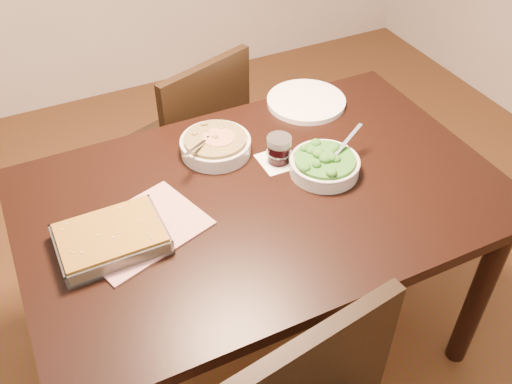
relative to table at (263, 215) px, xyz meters
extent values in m
plane|color=#4E3416|center=(0.00, 0.00, -0.65)|extent=(4.00, 4.00, 0.00)
cube|color=black|center=(0.00, 0.00, 0.08)|extent=(1.40, 0.90, 0.04)
cube|color=black|center=(0.00, 0.00, 0.01)|extent=(1.26, 0.76, 0.08)
cylinder|color=black|center=(0.62, -0.37, -0.30)|extent=(0.07, 0.07, 0.71)
cylinder|color=black|center=(-0.62, 0.37, -0.30)|extent=(0.07, 0.07, 0.71)
cylinder|color=black|center=(0.62, 0.37, -0.30)|extent=(0.07, 0.07, 0.71)
cube|color=#A02D36|center=(-0.37, 0.00, 0.10)|extent=(0.39, 0.33, 0.01)
cube|color=white|center=(0.11, 0.11, 0.10)|extent=(0.12, 0.12, 0.00)
cylinder|color=silver|center=(-0.05, 0.24, 0.12)|extent=(0.22, 0.22, 0.04)
torus|color=silver|center=(-0.05, 0.24, 0.14)|extent=(0.23, 0.23, 0.01)
cylinder|color=#32200D|center=(-0.05, 0.24, 0.15)|extent=(0.20, 0.20, 0.02)
cube|color=silver|center=(-0.10, 0.19, 0.16)|extent=(0.11, 0.10, 0.04)
cylinder|color=maroon|center=(-0.04, 0.23, 0.15)|extent=(0.10, 0.10, 0.00)
cylinder|color=silver|center=(0.21, 0.00, 0.12)|extent=(0.21, 0.21, 0.04)
torus|color=silver|center=(0.21, 0.00, 0.14)|extent=(0.21, 0.21, 0.01)
cylinder|color=#164D12|center=(0.21, 0.00, 0.14)|extent=(0.19, 0.19, 0.02)
cube|color=silver|center=(0.27, 0.03, 0.16)|extent=(0.13, 0.07, 0.04)
cube|color=silver|center=(-0.45, -0.02, 0.10)|extent=(0.28, 0.21, 0.01)
cube|color=#5B310D|center=(-0.45, -0.02, 0.12)|extent=(0.26, 0.19, 0.04)
cube|color=silver|center=(-0.45, 0.08, 0.12)|extent=(0.28, 0.01, 0.04)
cube|color=silver|center=(-0.45, -0.12, 0.12)|extent=(0.28, 0.01, 0.04)
cube|color=silver|center=(-0.32, -0.02, 0.12)|extent=(0.01, 0.21, 0.04)
cube|color=silver|center=(-0.59, -0.02, 0.12)|extent=(0.01, 0.21, 0.04)
cylinder|color=black|center=(0.11, 0.11, 0.13)|extent=(0.07, 0.07, 0.06)
cylinder|color=silver|center=(0.11, 0.11, 0.17)|extent=(0.08, 0.08, 0.02)
cylinder|color=white|center=(0.35, 0.36, 0.10)|extent=(0.28, 0.28, 0.02)
cube|color=black|center=(-0.02, 0.74, -0.23)|extent=(0.53, 0.53, 0.04)
cylinder|color=black|center=(0.09, 0.96, -0.45)|extent=(0.04, 0.04, 0.40)
cylinder|color=black|center=(0.21, 0.63, -0.45)|extent=(0.04, 0.04, 0.40)
cylinder|color=black|center=(-0.24, 0.84, -0.45)|extent=(0.04, 0.04, 0.40)
cylinder|color=black|center=(-0.12, 0.51, -0.45)|extent=(0.04, 0.04, 0.40)
cube|color=black|center=(0.05, 0.56, 0.00)|extent=(0.40, 0.17, 0.44)
camera|label=1|loc=(-0.57, -1.12, 1.20)|focal=40.00mm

